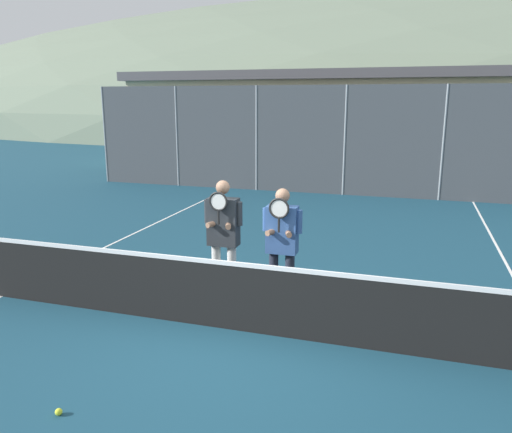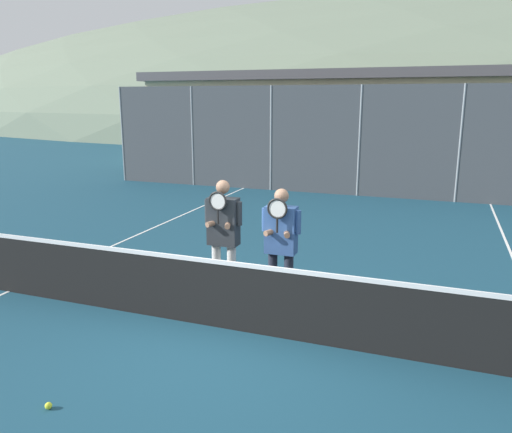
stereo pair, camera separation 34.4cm
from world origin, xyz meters
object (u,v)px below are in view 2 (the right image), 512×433
(player_leftmost, at_px, (223,232))
(tennis_ball_on_court, at_px, (48,406))
(player_center_left, at_px, (281,240))
(car_far_left, at_px, (253,152))
(car_left_of_center, at_px, (394,158))

(player_leftmost, distance_m, tennis_ball_on_court, 3.20)
(player_leftmost, relative_size, player_center_left, 1.04)
(player_center_left, relative_size, tennis_ball_on_court, 25.37)
(car_far_left, height_order, tennis_ball_on_court, car_far_left)
(car_left_of_center, xyz_separation_m, tennis_ball_on_court, (-1.81, -14.58, -0.86))
(car_far_left, height_order, car_left_of_center, car_far_left)
(player_leftmost, height_order, car_left_of_center, player_leftmost)
(player_center_left, distance_m, car_left_of_center, 11.59)
(tennis_ball_on_court, bearing_deg, car_far_left, 103.16)
(player_center_left, height_order, car_left_of_center, car_left_of_center)
(player_center_left, bearing_deg, car_far_left, 112.58)
(player_leftmost, relative_size, tennis_ball_on_court, 26.38)
(player_leftmost, bearing_deg, car_left_of_center, 83.61)
(player_leftmost, bearing_deg, player_center_left, 0.23)
(car_far_left, bearing_deg, car_left_of_center, 2.64)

